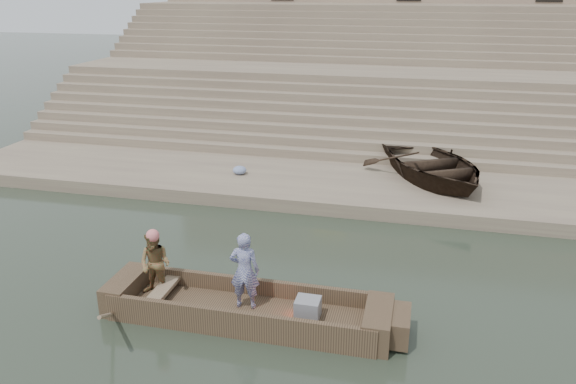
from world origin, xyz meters
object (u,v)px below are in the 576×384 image
at_px(main_rowboat, 246,314).
at_px(standing_man, 245,271).
at_px(rowing_man, 155,264).
at_px(television, 307,309).
at_px(beached_rowboat, 433,165).

xyz_separation_m(main_rowboat, standing_man, (-0.04, 0.11, 0.90)).
bearing_deg(rowing_man, television, 2.27).
xyz_separation_m(standing_man, television, (1.26, -0.11, -0.59)).
xyz_separation_m(rowing_man, beached_rowboat, (5.40, 8.15, -0.02)).
distance_m(standing_man, television, 1.39).
xyz_separation_m(main_rowboat, beached_rowboat, (3.48, 8.28, 0.78)).
height_order(main_rowboat, standing_man, standing_man).
height_order(rowing_man, television, rowing_man).
relative_size(rowing_man, beached_rowboat, 0.29).
bearing_deg(beached_rowboat, television, -134.98).
bearing_deg(beached_rowboat, standing_man, -143.00).
bearing_deg(main_rowboat, beached_rowboat, 67.20).
height_order(standing_man, beached_rowboat, standing_man).
relative_size(standing_man, television, 3.42).
relative_size(television, beached_rowboat, 0.10).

